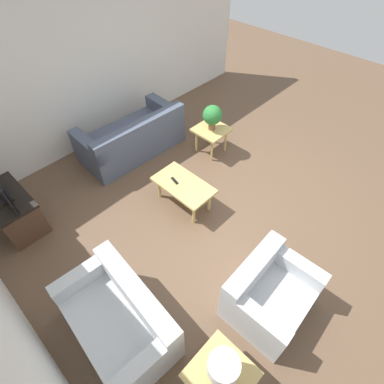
% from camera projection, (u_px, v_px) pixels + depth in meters
% --- Properties ---
extents(ground_plane, '(14.00, 14.00, 0.00)m').
position_uv_depth(ground_plane, '(226.00, 208.00, 4.77)').
color(ground_plane, brown).
extents(wall_right, '(0.12, 7.20, 2.70)m').
position_uv_depth(wall_right, '(97.00, 65.00, 5.22)').
color(wall_right, white).
rests_on(wall_right, ground_plane).
extents(sofa, '(1.00, 1.91, 0.79)m').
position_uv_depth(sofa, '(133.00, 138.00, 5.52)').
color(sofa, '#4C566B').
rests_on(sofa, ground_plane).
extents(armchair, '(0.82, 0.99, 0.75)m').
position_uv_depth(armchair, '(268.00, 294.00, 3.49)').
color(armchair, silver).
rests_on(armchair, ground_plane).
extents(loveseat, '(1.42, 0.90, 0.75)m').
position_uv_depth(loveseat, '(120.00, 319.00, 3.30)').
color(loveseat, silver).
rests_on(loveseat, ground_plane).
extents(coffee_table, '(0.95, 0.53, 0.43)m').
position_uv_depth(coffee_table, '(183.00, 186.00, 4.58)').
color(coffee_table, tan).
rests_on(coffee_table, ground_plane).
extents(side_table_plant, '(0.57, 0.57, 0.50)m').
position_uv_depth(side_table_plant, '(211.00, 132.00, 5.43)').
color(side_table_plant, tan).
rests_on(side_table_plant, ground_plane).
extents(side_table_lamp, '(0.57, 0.57, 0.50)m').
position_uv_depth(side_table_lamp, '(221.00, 376.00, 2.81)').
color(side_table_lamp, tan).
rests_on(side_table_lamp, ground_plane).
extents(tv_stand_chest, '(0.96, 0.53, 0.59)m').
position_uv_depth(tv_stand_chest, '(13.00, 210.00, 4.34)').
color(tv_stand_chest, '#4C3323').
rests_on(tv_stand_chest, ground_plane).
extents(potted_plant, '(0.34, 0.34, 0.46)m').
position_uv_depth(potted_plant, '(212.00, 116.00, 5.17)').
color(potted_plant, brown).
rests_on(potted_plant, side_table_plant).
extents(table_lamp, '(0.28, 0.28, 0.37)m').
position_uv_depth(table_lamp, '(223.00, 368.00, 2.58)').
color(table_lamp, '#333333').
rests_on(table_lamp, side_table_lamp).
extents(remote_control, '(0.16, 0.07, 0.02)m').
position_uv_depth(remote_control, '(175.00, 181.00, 4.57)').
color(remote_control, black).
rests_on(remote_control, coffee_table).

